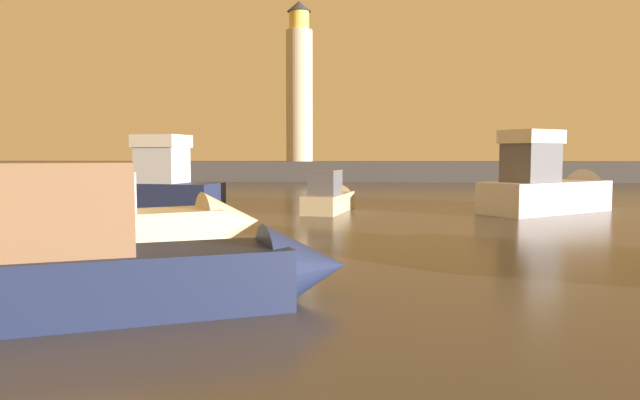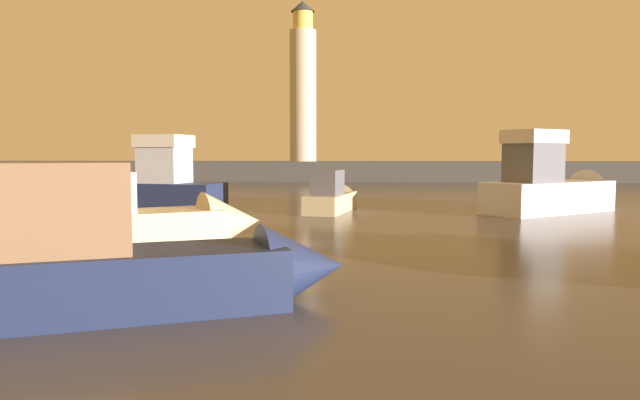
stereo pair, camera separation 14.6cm
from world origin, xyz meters
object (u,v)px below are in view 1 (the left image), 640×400
Objects in this scene: lighthouse at (299,86)px; motorboat_1 at (153,222)px; motorboat_0 at (557,187)px; motorboat_4 at (133,187)px; motorboat_5 at (332,197)px; motorboat_3 at (160,263)px.

lighthouse is 2.15× the size of motorboat_1.
motorboat_4 is at bearing 179.87° from motorboat_0.
motorboat_4 is at bearing 177.46° from motorboat_5.
lighthouse is 2.25× the size of motorboat_3.
motorboat_1 is (-15.88, -11.80, -0.47)m from motorboat_0.
lighthouse is at bearing 93.05° from motorboat_3.
lighthouse is at bearing 89.84° from motorboat_1.
motorboat_3 is at bearing -86.95° from lighthouse.
motorboat_5 is (-10.96, -0.41, -0.51)m from motorboat_0.
lighthouse is 2.71× the size of motorboat_5.
motorboat_1 is 1.26× the size of motorboat_5.
motorboat_0 is 1.18× the size of motorboat_3.
lighthouse is 50.58m from motorboat_3.
motorboat_3 is (-13.11, -19.11, -0.32)m from motorboat_0.
lighthouse reaches higher than motorboat_3.
motorboat_1 is at bearing -113.34° from motorboat_5.
lighthouse is at bearing 79.98° from motorboat_4.
motorboat_3 reaches higher than motorboat_5.
lighthouse reaches higher than motorboat_1.
motorboat_3 is 1.21× the size of motorboat_5.
motorboat_3 is (2.65, -49.74, -8.76)m from lighthouse.
motorboat_3 is at bearing -67.20° from motorboat_4.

